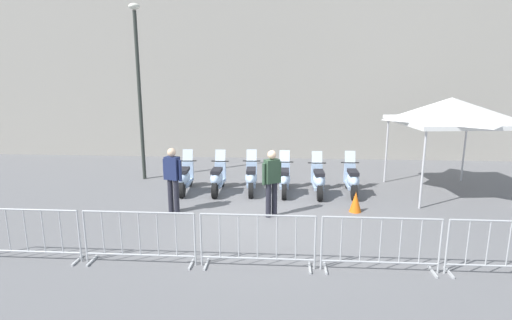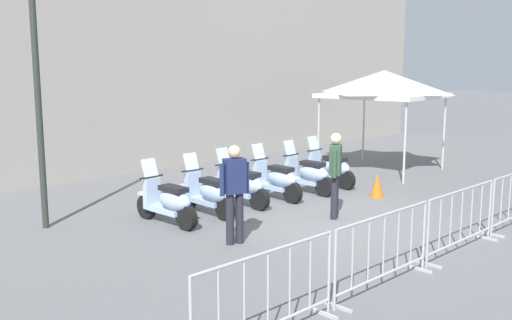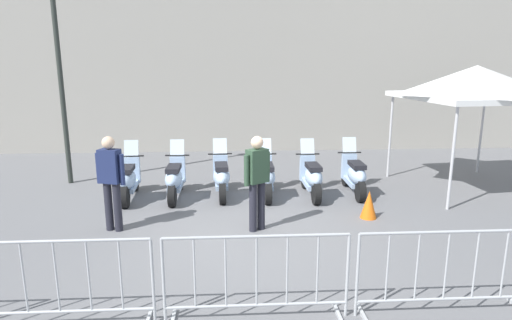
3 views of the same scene
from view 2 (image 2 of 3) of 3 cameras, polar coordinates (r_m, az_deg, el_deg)
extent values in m
plane|color=slate|center=(11.57, 8.10, -6.07)|extent=(120.00, 120.00, 0.00)
cylinder|color=black|center=(11.86, -10.78, -4.56)|extent=(0.17, 0.49, 0.48)
cylinder|color=black|center=(10.91, -6.89, -5.69)|extent=(0.17, 0.49, 0.48)
cube|color=#A8C1E0|center=(11.37, -8.92, -4.91)|extent=(0.34, 0.88, 0.10)
ellipsoid|color=#A8C1E0|center=(11.10, -8.06, -3.97)|extent=(0.41, 0.86, 0.40)
cube|color=black|center=(11.07, -8.19, -2.84)|extent=(0.32, 0.62, 0.10)
cube|color=#A8C1E0|center=(11.64, -10.28, -3.24)|extent=(0.35, 0.16, 0.60)
cylinder|color=black|center=(11.58, -10.33, -1.65)|extent=(0.56, 0.07, 0.04)
cube|color=silver|center=(11.58, -10.50, -0.74)|extent=(0.33, 0.16, 0.35)
cube|color=#A8C1E0|center=(11.80, -10.82, -3.29)|extent=(0.22, 0.33, 0.06)
cylinder|color=black|center=(12.46, -6.77, -3.78)|extent=(0.20, 0.49, 0.48)
cylinder|color=black|center=(11.52, -3.05, -4.83)|extent=(0.20, 0.49, 0.48)
cube|color=#A8C1E0|center=(11.97, -4.99, -4.10)|extent=(0.39, 0.90, 0.10)
ellipsoid|color=#A8C1E0|center=(11.71, -4.15, -3.19)|extent=(0.46, 0.88, 0.40)
cube|color=black|center=(11.69, -4.26, -2.12)|extent=(0.35, 0.63, 0.10)
cube|color=#A8C1E0|center=(12.25, -6.28, -2.52)|extent=(0.35, 0.18, 0.60)
cylinder|color=black|center=(12.18, -6.31, -1.00)|extent=(0.56, 0.11, 0.04)
cube|color=silver|center=(12.19, -6.46, -0.14)|extent=(0.33, 0.18, 0.35)
cube|color=#A8C1E0|center=(12.40, -6.80, -2.57)|extent=(0.24, 0.34, 0.06)
cylinder|color=black|center=(13.13, -3.67, -3.05)|extent=(0.17, 0.49, 0.48)
cylinder|color=black|center=(12.29, 0.35, -3.90)|extent=(0.17, 0.49, 0.48)
cube|color=#A8C1E0|center=(12.69, -1.73, -3.29)|extent=(0.33, 0.88, 0.10)
ellipsoid|color=#A8C1E0|center=(12.45, -0.81, -2.40)|extent=(0.41, 0.86, 0.40)
cube|color=black|center=(12.43, -0.92, -1.39)|extent=(0.31, 0.62, 0.10)
cube|color=#A8C1E0|center=(12.94, -3.11, -1.83)|extent=(0.35, 0.16, 0.60)
cylinder|color=black|center=(12.88, -3.12, -0.39)|extent=(0.56, 0.07, 0.04)
cube|color=silver|center=(12.88, -3.28, 0.42)|extent=(0.33, 0.16, 0.35)
cube|color=#A8C1E0|center=(13.08, -3.68, -1.89)|extent=(0.22, 0.33, 0.06)
cylinder|color=black|center=(13.77, -0.15, -2.44)|extent=(0.20, 0.49, 0.48)
cylinder|color=black|center=(12.93, 3.66, -3.25)|extent=(0.20, 0.49, 0.48)
cube|color=#A8C1E0|center=(13.34, 1.69, -2.67)|extent=(0.38, 0.90, 0.10)
ellipsoid|color=#A8C1E0|center=(13.10, 2.57, -1.82)|extent=(0.46, 0.88, 0.40)
cube|color=black|center=(13.08, 2.48, -0.86)|extent=(0.35, 0.63, 0.10)
cube|color=#A8C1E0|center=(13.58, 0.39, -1.28)|extent=(0.35, 0.18, 0.60)
cylinder|color=black|center=(13.53, 0.39, 0.10)|extent=(0.56, 0.10, 0.04)
cube|color=silver|center=(13.53, 0.24, 0.87)|extent=(0.33, 0.18, 0.35)
cube|color=#A8C1E0|center=(13.72, -0.16, -1.34)|extent=(0.24, 0.34, 0.06)
cylinder|color=black|center=(14.42, 2.92, -1.91)|extent=(0.19, 0.49, 0.48)
cylinder|color=black|center=(13.64, 6.80, -2.62)|extent=(0.19, 0.49, 0.48)
cube|color=#A8C1E0|center=(14.02, 4.81, -2.10)|extent=(0.36, 0.89, 0.10)
ellipsoid|color=#A8C1E0|center=(13.80, 5.71, -1.28)|extent=(0.44, 0.87, 0.40)
cube|color=black|center=(13.78, 5.63, -0.37)|extent=(0.34, 0.62, 0.10)
cube|color=#A8C1E0|center=(14.24, 3.49, -0.79)|extent=(0.35, 0.17, 0.60)
cylinder|color=black|center=(14.19, 3.50, 0.52)|extent=(0.56, 0.09, 0.04)
cube|color=silver|center=(14.19, 3.36, 1.26)|extent=(0.33, 0.17, 0.35)
cube|color=#A8C1E0|center=(14.37, 2.93, -0.86)|extent=(0.23, 0.34, 0.06)
cylinder|color=black|center=(15.26, 5.25, -1.31)|extent=(0.20, 0.49, 0.48)
cylinder|color=black|center=(14.48, 8.93, -1.97)|extent=(0.20, 0.49, 0.48)
cube|color=#A8C1E0|center=(14.85, 7.04, -1.48)|extent=(0.39, 0.90, 0.10)
ellipsoid|color=#A8C1E0|center=(14.64, 7.90, -0.71)|extent=(0.47, 0.88, 0.40)
cube|color=black|center=(14.62, 7.83, 0.16)|extent=(0.36, 0.63, 0.10)
cube|color=#A8C1E0|center=(15.08, 5.80, -0.25)|extent=(0.36, 0.18, 0.60)
cylinder|color=black|center=(15.03, 5.82, 0.99)|extent=(0.56, 0.11, 0.04)
cube|color=silver|center=(15.04, 5.69, 1.69)|extent=(0.34, 0.18, 0.35)
cube|color=#A8C1E0|center=(15.21, 5.27, -0.31)|extent=(0.24, 0.34, 0.06)
cube|color=#B2B5B7|center=(7.45, 6.72, -14.87)|extent=(0.09, 0.44, 0.04)
cylinder|color=#B2B5B7|center=(7.32, 7.24, -11.05)|extent=(0.04, 0.04, 1.05)
cylinder|color=#B2B5B7|center=(6.38, 1.20, -9.09)|extent=(2.14, 0.29, 0.04)
cylinder|color=#B2B5B7|center=(6.08, -3.73, -14.46)|extent=(0.02, 0.02, 0.87)
cylinder|color=#B2B5B7|center=(6.30, -1.17, -13.56)|extent=(0.02, 0.02, 0.87)
cylinder|color=#B2B5B7|center=(6.53, 1.19, -12.71)|extent=(0.02, 0.02, 0.87)
cylinder|color=#B2B5B7|center=(6.77, 3.37, -11.89)|extent=(0.02, 0.02, 0.87)
cylinder|color=#B2B5B7|center=(7.02, 5.39, -11.12)|extent=(0.02, 0.02, 0.87)
cube|color=#B2B5B7|center=(7.66, 8.15, -14.19)|extent=(0.09, 0.44, 0.04)
cube|color=#B2B5B7|center=(9.20, 15.86, -10.34)|extent=(0.09, 0.44, 0.04)
cylinder|color=#B2B5B7|center=(7.40, 7.83, -10.81)|extent=(0.04, 0.04, 1.05)
cylinder|color=#B2B5B7|center=(9.12, 16.28, -7.20)|extent=(0.04, 0.04, 1.05)
cylinder|color=#B2B5B7|center=(8.09, 12.65, -5.31)|extent=(2.14, 0.29, 0.04)
cylinder|color=#B2B5B7|center=(8.35, 12.43, -11.09)|extent=(2.14, 0.29, 0.04)
cylinder|color=#B2B5B7|center=(7.64, 9.53, -9.48)|extent=(0.02, 0.02, 0.87)
cylinder|color=#B2B5B7|center=(7.92, 11.09, -8.84)|extent=(0.02, 0.02, 0.87)
cylinder|color=#B2B5B7|center=(8.21, 12.54, -8.25)|extent=(0.02, 0.02, 0.87)
cylinder|color=#B2B5B7|center=(8.50, 13.88, -7.68)|extent=(0.02, 0.02, 0.87)
cylinder|color=#B2B5B7|center=(8.79, 15.14, -7.16)|extent=(0.02, 0.02, 0.87)
cube|color=#B2B5B7|center=(9.44, 16.77, -9.87)|extent=(0.09, 0.44, 0.04)
cube|color=#B2B5B7|center=(11.14, 21.79, -7.17)|extent=(0.09, 0.44, 0.04)
cylinder|color=#B2B5B7|center=(9.22, 16.65, -7.04)|extent=(0.04, 0.04, 1.05)
cylinder|color=#B2B5B7|center=(11.09, 22.14, -4.57)|extent=(0.04, 0.04, 1.05)
cylinder|color=#B2B5B7|center=(10.02, 19.82, -2.79)|extent=(2.14, 0.29, 0.04)
cylinder|color=#B2B5B7|center=(10.23, 19.55, -7.56)|extent=(2.14, 0.29, 0.04)
cylinder|color=#B2B5B7|center=(9.50, 17.75, -6.04)|extent=(0.02, 0.02, 0.87)
cylinder|color=#B2B5B7|center=(9.81, 18.74, -5.61)|extent=(0.02, 0.02, 0.87)
cylinder|color=#B2B5B7|center=(10.12, 19.68, -5.20)|extent=(0.02, 0.02, 0.87)
cylinder|color=#B2B5B7|center=(10.43, 20.56, -4.82)|extent=(0.02, 0.02, 0.87)
cylinder|color=#B2B5B7|center=(10.75, 21.39, -4.46)|extent=(0.02, 0.02, 0.87)
cube|color=#B2B5B7|center=(11.40, 22.40, -6.84)|extent=(0.09, 0.44, 0.04)
cylinder|color=#B2B5B7|center=(11.20, 22.39, -4.46)|extent=(0.04, 0.04, 1.05)
cylinder|color=#B2B5B7|center=(11.50, 23.14, -3.69)|extent=(0.02, 0.02, 0.87)
cylinder|color=#B2B5B7|center=(11.83, 23.82, -3.39)|extent=(0.02, 0.02, 0.87)
cylinder|color=#2D332D|center=(11.37, -20.87, 7.31)|extent=(0.12, 0.12, 5.55)
cylinder|color=#23232D|center=(10.03, -1.64, -5.75)|extent=(0.14, 0.14, 0.90)
cylinder|color=#23232D|center=(9.95, -2.59, -5.87)|extent=(0.14, 0.14, 0.90)
cube|color=navy|center=(9.82, -2.14, -1.58)|extent=(0.42, 0.35, 0.60)
sphere|color=beige|center=(9.75, -2.16, 0.84)|extent=(0.22, 0.22, 0.22)
cylinder|color=navy|center=(9.92, -0.93, -1.75)|extent=(0.09, 0.09, 0.55)
cylinder|color=navy|center=(9.74, -3.37, -1.99)|extent=(0.09, 0.09, 0.55)
cylinder|color=#23232D|center=(11.65, 7.75, -3.68)|extent=(0.14, 0.14, 0.90)
cylinder|color=#23232D|center=(11.82, 7.84, -3.48)|extent=(0.14, 0.14, 0.90)
cube|color=#2D4733|center=(11.59, 7.88, 0.04)|extent=(0.42, 0.36, 0.60)
sphere|color=beige|center=(11.53, 7.92, 2.10)|extent=(0.22, 0.22, 0.22)
cylinder|color=#2D4733|center=(11.37, 7.76, -0.40)|extent=(0.09, 0.09, 0.55)
cylinder|color=#2D4733|center=(11.83, 7.98, -0.03)|extent=(0.09, 0.09, 0.55)
cylinder|color=silver|center=(15.38, 14.53, 1.66)|extent=(0.06, 0.06, 2.15)
cylinder|color=silver|center=(17.81, 18.12, 2.52)|extent=(0.06, 0.06, 2.15)
cylinder|color=silver|center=(16.65, 6.21, 2.49)|extent=(0.06, 0.06, 2.15)
cylinder|color=silver|center=(18.92, 10.61, 3.21)|extent=(0.06, 0.06, 2.15)
cube|color=white|center=(17.04, 12.50, 6.28)|extent=(2.95, 2.95, 0.12)
pyramid|color=white|center=(17.03, 12.55, 7.57)|extent=(2.95, 2.95, 0.65)
cone|color=orange|center=(13.81, 11.88, -2.47)|extent=(0.32, 0.32, 0.55)
camera|label=1|loc=(9.71, 63.34, 7.74)|focal=28.18mm
camera|label=3|loc=(8.57, 48.44, 5.76)|focal=30.28mm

